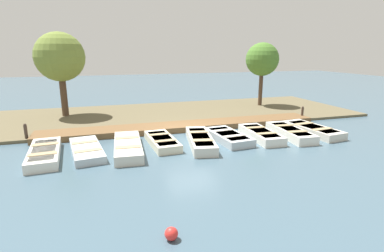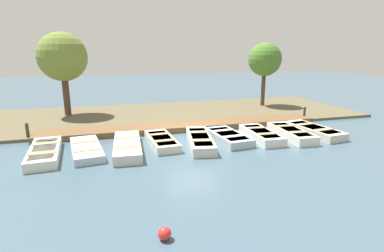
% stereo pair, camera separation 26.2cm
% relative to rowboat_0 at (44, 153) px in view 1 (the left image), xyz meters
% --- Properties ---
extents(ground_plane, '(80.00, 80.00, 0.00)m').
position_rel_rowboat_0_xyz_m(ground_plane, '(-1.36, 6.39, -0.19)').
color(ground_plane, '#425B6B').
extents(shore_bank, '(8.00, 24.00, 0.14)m').
position_rel_rowboat_0_xyz_m(shore_bank, '(-6.36, 6.39, -0.12)').
color(shore_bank, brown).
rests_on(shore_bank, ground_plane).
extents(dock_walkway, '(1.57, 14.72, 0.28)m').
position_rel_rowboat_0_xyz_m(dock_walkway, '(-2.69, 6.39, -0.05)').
color(dock_walkway, brown).
rests_on(dock_walkway, ground_plane).
extents(rowboat_0, '(3.39, 1.32, 0.39)m').
position_rel_rowboat_0_xyz_m(rowboat_0, '(0.00, 0.00, 0.00)').
color(rowboat_0, silver).
rests_on(rowboat_0, ground_plane).
extents(rowboat_1, '(3.25, 1.53, 0.33)m').
position_rel_rowboat_0_xyz_m(rowboat_1, '(-0.07, 1.54, -0.03)').
color(rowboat_1, '#B2BCC1').
rests_on(rowboat_1, ground_plane).
extents(rowboat_2, '(3.58, 1.28, 0.42)m').
position_rel_rowboat_0_xyz_m(rowboat_2, '(0.16, 3.17, 0.02)').
color(rowboat_2, beige).
rests_on(rowboat_2, ground_plane).
extents(rowboat_3, '(2.86, 1.17, 0.36)m').
position_rel_rowboat_0_xyz_m(rowboat_3, '(-0.28, 4.68, -0.01)').
color(rowboat_3, beige).
rests_on(rowboat_3, ground_plane).
extents(rowboat_4, '(3.58, 1.57, 0.43)m').
position_rel_rowboat_0_xyz_m(rowboat_4, '(0.20, 6.31, 0.02)').
color(rowboat_4, beige).
rests_on(rowboat_4, ground_plane).
extents(rowboat_5, '(2.90, 1.47, 0.38)m').
position_rel_rowboat_0_xyz_m(rowboat_5, '(-0.05, 7.74, -0.00)').
color(rowboat_5, '#B2BCC1').
rests_on(rowboat_5, ground_plane).
extents(rowboat_6, '(2.99, 1.17, 0.42)m').
position_rel_rowboat_0_xyz_m(rowboat_6, '(0.10, 9.35, 0.02)').
color(rowboat_6, silver).
rests_on(rowboat_6, ground_plane).
extents(rowboat_7, '(3.21, 1.20, 0.43)m').
position_rel_rowboat_0_xyz_m(rowboat_7, '(0.24, 10.86, 0.03)').
color(rowboat_7, silver).
rests_on(rowboat_7, ground_plane).
extents(rowboat_8, '(3.29, 1.50, 0.40)m').
position_rel_rowboat_0_xyz_m(rowboat_8, '(0.07, 12.28, 0.01)').
color(rowboat_8, beige).
rests_on(rowboat_8, ground_plane).
extents(mooring_post_near, '(0.14, 0.14, 0.84)m').
position_rel_rowboat_0_xyz_m(mooring_post_near, '(-2.64, -1.14, 0.24)').
color(mooring_post_near, '#47382D').
rests_on(mooring_post_near, ground_plane).
extents(mooring_post_far, '(0.14, 0.14, 0.84)m').
position_rel_rowboat_0_xyz_m(mooring_post_far, '(-2.64, 13.68, 0.24)').
color(mooring_post_far, '#47382D').
rests_on(mooring_post_far, ground_plane).
extents(buoy, '(0.30, 0.30, 0.30)m').
position_rel_rowboat_0_xyz_m(buoy, '(6.51, 3.51, -0.04)').
color(buoy, red).
rests_on(buoy, ground_plane).
extents(park_tree_far_left, '(2.89, 2.89, 5.14)m').
position_rel_rowboat_0_xyz_m(park_tree_far_left, '(-7.48, 0.08, 3.46)').
color(park_tree_far_left, '#4C3828').
rests_on(park_tree_far_left, ground_plane).
extents(park_tree_left, '(2.34, 2.34, 4.62)m').
position_rel_rowboat_0_xyz_m(park_tree_left, '(-7.22, 13.43, 3.23)').
color(park_tree_left, '#4C3828').
rests_on(park_tree_left, ground_plane).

